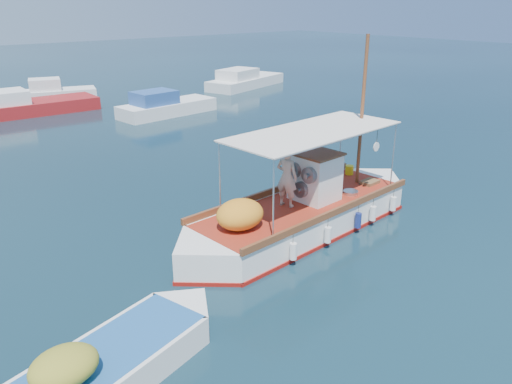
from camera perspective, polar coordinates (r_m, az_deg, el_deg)
ground at (r=16.16m, az=2.62°, el=-3.89°), size 160.00×160.00×0.00m
fishing_caique at (r=15.75m, az=5.31°, el=-2.50°), size 9.87×3.12×6.03m
dinghy at (r=10.31m, az=-17.38°, el=-19.23°), size 5.65×2.65×1.42m
bg_boat_n at (r=35.25m, az=-25.84°, el=8.66°), size 9.53×3.16×1.80m
bg_boat_ne at (r=32.50m, az=-10.37°, el=9.51°), size 6.51×2.79×1.80m
bg_boat_e at (r=42.65m, az=-1.35°, el=12.53°), size 8.38×4.81×1.80m
bg_boat_far_n at (r=39.57m, az=-21.95°, el=10.38°), size 5.59×3.45×1.80m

